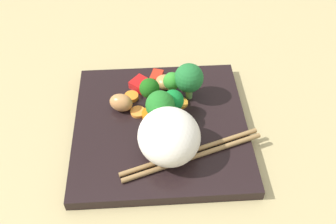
# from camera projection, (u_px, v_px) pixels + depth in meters

# --- Properties ---
(ground_plane) EXTENTS (1.10, 1.10, 0.02)m
(ground_plane) POSITION_uv_depth(u_px,v_px,m) (161.00, 134.00, 0.63)
(ground_plane) COLOR tan
(square_plate) EXTENTS (0.28, 0.28, 0.02)m
(square_plate) POSITION_uv_depth(u_px,v_px,m) (161.00, 127.00, 0.61)
(square_plate) COLOR black
(square_plate) RESTS_ON ground_plane
(rice_mound) EXTENTS (0.10, 0.11, 0.07)m
(rice_mound) POSITION_uv_depth(u_px,v_px,m) (169.00, 136.00, 0.54)
(rice_mound) COLOR white
(rice_mound) RESTS_ON square_plate
(broccoli_floret_0) EXTENTS (0.05, 0.05, 0.06)m
(broccoli_floret_0) POSITION_uv_depth(u_px,v_px,m) (189.00, 78.00, 0.62)
(broccoli_floret_0) COLOR #68A44B
(broccoli_floret_0) RESTS_ON square_plate
(broccoli_floret_1) EXTENTS (0.03, 0.03, 0.05)m
(broccoli_floret_1) POSITION_uv_depth(u_px,v_px,m) (173.00, 101.00, 0.60)
(broccoli_floret_1) COLOR #62A54E
(broccoli_floret_1) RESTS_ON square_plate
(broccoli_floret_2) EXTENTS (0.03, 0.03, 0.04)m
(broccoli_floret_2) POSITION_uv_depth(u_px,v_px,m) (150.00, 89.00, 0.62)
(broccoli_floret_2) COLOR #63AB54
(broccoli_floret_2) RESTS_ON square_plate
(broccoli_floret_3) EXTENTS (0.04, 0.04, 0.06)m
(broccoli_floret_3) POSITION_uv_depth(u_px,v_px,m) (163.00, 106.00, 0.58)
(broccoli_floret_3) COLOR #7BBB57
(broccoli_floret_3) RESTS_ON square_plate
(broccoli_floret_4) EXTENTS (0.03, 0.03, 0.05)m
(broccoli_floret_4) POSITION_uv_depth(u_px,v_px,m) (172.00, 82.00, 0.63)
(broccoli_floret_4) COLOR #6EB04C
(broccoli_floret_4) RESTS_ON square_plate
(carrot_slice_0) EXTENTS (0.03, 0.03, 0.00)m
(carrot_slice_0) POSITION_uv_depth(u_px,v_px,m) (138.00, 112.00, 0.62)
(carrot_slice_0) COLOR orange
(carrot_slice_0) RESTS_ON square_plate
(carrot_slice_1) EXTENTS (0.03, 0.03, 0.00)m
(carrot_slice_1) POSITION_uv_depth(u_px,v_px,m) (180.00, 103.00, 0.63)
(carrot_slice_1) COLOR orange
(carrot_slice_1) RESTS_ON square_plate
(carrot_slice_2) EXTENTS (0.03, 0.03, 0.01)m
(carrot_slice_2) POSITION_uv_depth(u_px,v_px,m) (132.00, 97.00, 0.64)
(carrot_slice_2) COLOR orange
(carrot_slice_2) RESTS_ON square_plate
(carrot_slice_3) EXTENTS (0.03, 0.03, 0.01)m
(carrot_slice_3) POSITION_uv_depth(u_px,v_px,m) (151.00, 114.00, 0.61)
(carrot_slice_3) COLOR orange
(carrot_slice_3) RESTS_ON square_plate
(pepper_chunk_0) EXTENTS (0.02, 0.03, 0.01)m
(pepper_chunk_0) POSITION_uv_depth(u_px,v_px,m) (157.00, 77.00, 0.67)
(pepper_chunk_0) COLOR red
(pepper_chunk_0) RESTS_ON square_plate
(pepper_chunk_1) EXTENTS (0.04, 0.04, 0.01)m
(pepper_chunk_1) POSITION_uv_depth(u_px,v_px,m) (140.00, 84.00, 0.66)
(pepper_chunk_1) COLOR red
(pepper_chunk_1) RESTS_ON square_plate
(chicken_piece_0) EXTENTS (0.04, 0.04, 0.03)m
(chicken_piece_0) POSITION_uv_depth(u_px,v_px,m) (121.00, 103.00, 0.62)
(chicken_piece_0) COLOR #C1814A
(chicken_piece_0) RESTS_ON square_plate
(chicken_piece_1) EXTENTS (0.04, 0.04, 0.02)m
(chicken_piece_1) POSITION_uv_depth(u_px,v_px,m) (166.00, 82.00, 0.66)
(chicken_piece_1) COLOR tan
(chicken_piece_1) RESTS_ON square_plate
(chopstick_pair) EXTENTS (0.21, 0.09, 0.01)m
(chopstick_pair) POSITION_uv_depth(u_px,v_px,m) (192.00, 154.00, 0.56)
(chopstick_pair) COLOR olive
(chopstick_pair) RESTS_ON square_plate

